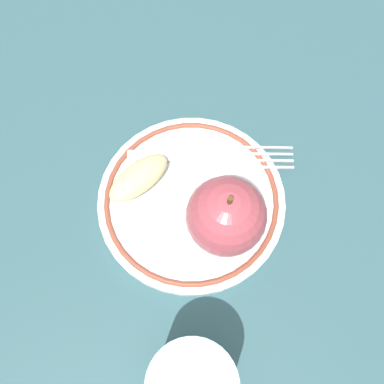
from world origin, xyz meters
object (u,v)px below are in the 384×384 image
(drinking_glass, at_px, (192,383))
(fork, at_px, (205,156))
(apple_slice_front, at_px, (139,178))
(apple_red_whole, at_px, (226,216))
(plate, at_px, (192,201))

(drinking_glass, bearing_deg, fork, 125.46)
(fork, bearing_deg, drinking_glass, -92.75)
(apple_slice_front, bearing_deg, fork, -18.73)
(apple_red_whole, relative_size, apple_slice_front, 1.18)
(apple_red_whole, height_order, apple_slice_front, apple_red_whole)
(apple_red_whole, distance_m, apple_slice_front, 0.11)
(apple_red_whole, xyz_separation_m, drinking_glass, (0.07, -0.13, -0.01))
(plate, distance_m, apple_slice_front, 0.06)
(plate, height_order, drinking_glass, drinking_glass)
(apple_red_whole, xyz_separation_m, fork, (-0.07, 0.05, -0.04))
(drinking_glass, bearing_deg, plate, 129.21)
(apple_slice_front, bearing_deg, drinking_glass, -115.76)
(plate, relative_size, apple_red_whole, 2.29)
(plate, relative_size, fork, 1.30)
(apple_slice_front, bearing_deg, apple_red_whole, -71.58)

